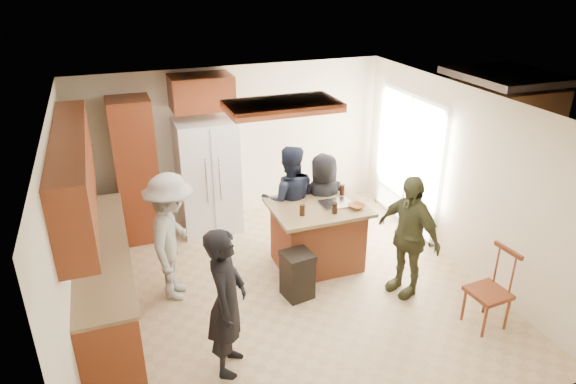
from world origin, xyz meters
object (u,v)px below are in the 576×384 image
object	(u,v)px
person_side_right	(408,236)
refrigerator	(208,176)
trash_bin	(297,275)
kitchen_island	(317,235)
person_front_left	(227,302)
person_behind_left	(289,201)
person_counter	(172,238)
spindle_chair	(490,292)
person_behind_right	(323,204)

from	to	relation	value
person_side_right	refrigerator	bearing A→B (deg)	-159.74
person_side_right	refrigerator	xyz separation A→B (m)	(-1.98, 2.58, 0.09)
trash_bin	kitchen_island	bearing A→B (deg)	48.77
person_front_left	trash_bin	xyz separation A→B (m)	(1.13, 0.93, -0.51)
person_behind_left	trash_bin	distance (m)	1.23
person_counter	trash_bin	bearing A→B (deg)	-92.38
person_side_right	trash_bin	world-z (taller)	person_side_right
person_side_right	refrigerator	distance (m)	3.25
person_front_left	spindle_chair	size ratio (longest dim) A/B	1.66
person_behind_left	trash_bin	size ratio (longest dim) A/B	2.62
person_front_left	person_counter	size ratio (longest dim) A/B	0.98
kitchen_island	trash_bin	distance (m)	0.82
person_front_left	trash_bin	bearing A→B (deg)	-26.11
refrigerator	person_counter	bearing A→B (deg)	-115.99
person_counter	refrigerator	world-z (taller)	refrigerator
person_behind_right	kitchen_island	xyz separation A→B (m)	(-0.25, -0.38, -0.27)
refrigerator	kitchen_island	size ratio (longest dim) A/B	1.41
person_counter	refrigerator	bearing A→B (deg)	-7.03
person_counter	person_behind_left	bearing A→B (deg)	-54.28
person_side_right	person_front_left	bearing A→B (deg)	-94.17
person_behind_right	person_front_left	bearing A→B (deg)	49.91
trash_bin	spindle_chair	world-z (taller)	spindle_chair
person_front_left	person_behind_right	size ratio (longest dim) A/B	1.10
person_counter	kitchen_island	world-z (taller)	person_counter
person_side_right	person_counter	world-z (taller)	person_counter
person_front_left	refrigerator	xyz separation A→B (m)	(0.49, 3.15, 0.08)
person_front_left	kitchen_island	xyz separation A→B (m)	(1.66, 1.54, -0.35)
person_side_right	kitchen_island	distance (m)	1.31
person_behind_left	person_side_right	world-z (taller)	person_behind_left
spindle_chair	person_counter	bearing A→B (deg)	150.79
person_front_left	person_side_right	size ratio (longest dim) A/B	1.02
person_side_right	kitchen_island	xyz separation A→B (m)	(-0.81, 0.97, -0.34)
kitchen_island	person_behind_left	bearing A→B (deg)	116.77
person_side_right	spindle_chair	size ratio (longest dim) A/B	1.63
refrigerator	spindle_chair	xyz separation A→B (m)	(2.52, -3.52, -0.45)
kitchen_island	person_front_left	bearing A→B (deg)	-137.15
person_side_right	trash_bin	size ratio (longest dim) A/B	2.58
person_counter	kitchen_island	bearing A→B (deg)	-69.75
person_front_left	person_behind_right	world-z (taller)	person_front_left
person_side_right	spindle_chair	bearing A→B (deg)	13.06
refrigerator	spindle_chair	distance (m)	4.36
person_behind_right	kitchen_island	size ratio (longest dim) A/B	1.17
person_front_left	person_counter	bearing A→B (deg)	36.35
person_behind_right	spindle_chair	bearing A→B (deg)	120.63
person_behind_left	person_side_right	size ratio (longest dim) A/B	1.02
spindle_chair	person_behind_left	bearing A→B (deg)	123.77
person_counter	spindle_chair	size ratio (longest dim) A/B	1.68
person_front_left	kitchen_island	world-z (taller)	person_front_left
person_side_right	spindle_chair	world-z (taller)	person_side_right
spindle_chair	person_front_left	bearing A→B (deg)	173.03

